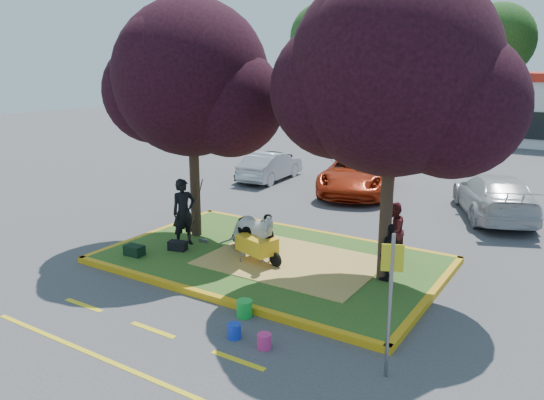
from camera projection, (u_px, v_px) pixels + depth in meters
The scene contains 31 objects.
ground at pixel (271, 263), 13.53m from camera, with size 90.00×90.00×0.00m, color #424244.
median_island at pixel (271, 260), 13.51m from camera, with size 8.00×5.00×0.15m, color #2E551A.
curb_near at pixel (207, 296), 11.40m from camera, with size 8.30×0.16×0.15m, color gold.
curb_far at pixel (318, 233), 15.62m from camera, with size 8.30×0.16×0.15m, color gold.
curb_left at pixel (155, 233), 15.63m from camera, with size 0.16×5.30×0.15m, color gold.
curb_right at pixel (431, 296), 11.40m from camera, with size 0.16×5.30×0.15m, color gold.
straw_bedding at pixel (291, 261), 13.18m from camera, with size 4.20×3.00×0.01m, color tan.
tree_purple_left at pixel (191, 86), 14.20m from camera, with size 5.06×4.20×6.51m.
tree_purple_right at pixel (394, 82), 11.03m from camera, with size 5.30×4.40×6.82m.
fire_lane_stripe_a at pixel (84, 305), 11.13m from camera, with size 1.10×0.12×0.01m, color yellow.
fire_lane_stripe_b at pixel (153, 330), 10.10m from camera, with size 1.10×0.12×0.01m, color yellow.
fire_lane_stripe_c at pixel (238, 360), 9.06m from camera, with size 1.10×0.12×0.01m, color yellow.
fire_lane_long at pixel (103, 359), 9.11m from camera, with size 6.00×0.10×0.01m, color yellow.
retail_building at pixel (525, 106), 34.82m from camera, with size 20.40×8.40×4.40m.
treeline at pixel (540, 27), 41.72m from camera, with size 46.58×7.80×14.63m.
cow at pixel (252, 234), 13.13m from camera, with size 0.74×1.62×1.37m, color white.
calf at pixel (250, 239), 14.12m from camera, with size 1.12×0.63×0.48m, color black.
handler at pixel (184, 212), 14.20m from camera, with size 0.66×0.44×1.82m, color black.
visitor_a at pixel (393, 230), 13.27m from camera, with size 0.70×0.55×1.45m, color #441318.
visitor_b at pixel (389, 252), 11.92m from camera, with size 0.78×0.33×1.34m, color black.
wheelbarrow at pixel (257, 245), 13.00m from camera, with size 1.79×0.86×0.68m.
gear_bag_dark at pixel (178, 246), 13.97m from camera, with size 0.48×0.26×0.24m, color black.
gear_bag_green at pixel (134, 250), 13.58m from camera, with size 0.50×0.31×0.26m, color black.
sign_post at pixel (391, 291), 8.23m from camera, with size 0.33×0.16×2.43m.
bucket_green at pixel (244, 308), 10.60m from camera, with size 0.32×0.32×0.34m, color green.
bucket_pink at pixel (264, 341), 9.42m from camera, with size 0.26×0.26×0.28m, color #DB307A.
bucket_blue at pixel (234, 331), 9.78m from camera, with size 0.26×0.26×0.28m, color blue.
car_black at pixel (265, 165), 23.32m from camera, with size 1.43×3.56×1.21m, color black.
car_silver at pixel (271, 166), 23.00m from camera, with size 1.32×3.78×1.25m, color #ADB0B5.
car_red at pixel (358, 173), 20.82m from camera, with size 2.54×5.51×1.53m, color #AA290E.
car_white at pixel (494, 196), 17.45m from camera, with size 1.99×4.90×1.42m, color silver.
Camera 1 is at (6.82, -10.72, 4.92)m, focal length 35.00 mm.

